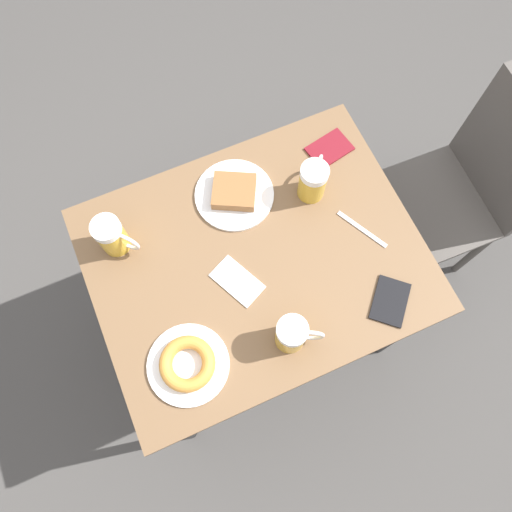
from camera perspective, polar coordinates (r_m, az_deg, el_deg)
The scene contains 12 objects.
ground_plane at distance 2.12m, azimuth 0.00°, elevation -7.19°, with size 8.00×8.00×0.00m, color #474442.
table at distance 1.45m, azimuth 0.00°, elevation -1.31°, with size 0.71×0.91×0.78m.
chair at distance 1.90m, azimuth 23.08°, elevation 7.52°, with size 0.41×0.41×0.89m.
plate_with_cake at distance 1.44m, azimuth -2.50°, elevation 7.17°, with size 0.23×0.23×0.04m.
plate_with_donut at distance 1.30m, azimuth -7.82°, elevation -12.13°, with size 0.21×0.21×0.04m.
beer_mug_left at distance 1.41m, azimuth 6.54°, elevation 8.58°, with size 0.10×0.10×0.13m.
beer_mug_center at distance 1.39m, azimuth -16.10°, elevation 2.21°, with size 0.10×0.10×0.13m.
beer_mug_right at distance 1.26m, azimuth 4.18°, elevation -8.92°, with size 0.08×0.12×0.13m.
napkin_folded at distance 1.36m, azimuth -2.16°, elevation -2.88°, with size 0.16×0.13×0.00m.
fork at distance 1.44m, azimuth 12.02°, elevation 3.01°, with size 0.15×0.09×0.00m.
passport_near_edge at distance 1.39m, azimuth 15.07°, elevation -5.00°, with size 0.15×0.15×0.01m.
passport_far_edge at distance 1.54m, azimuth 8.40°, elevation 12.04°, with size 0.11×0.14×0.01m.
Camera 1 is at (0.42, -0.18, 2.08)m, focal length 35.00 mm.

